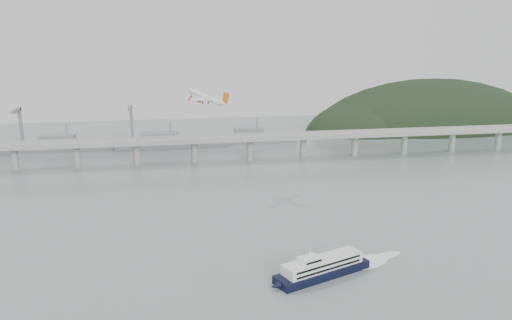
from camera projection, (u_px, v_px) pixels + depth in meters
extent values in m
plane|color=slate|center=(274.00, 252.00, 259.52)|extent=(900.00, 900.00, 0.00)
cube|color=gray|center=(228.00, 139.00, 445.92)|extent=(800.00, 22.00, 2.20)
cube|color=gray|center=(229.00, 139.00, 435.41)|extent=(800.00, 0.60, 1.80)
cube|color=gray|center=(226.00, 135.00, 455.48)|extent=(800.00, 0.60, 1.80)
cylinder|color=gray|center=(15.00, 159.00, 417.87)|extent=(6.00, 6.00, 21.00)
cylinder|color=gray|center=(77.00, 156.00, 426.36)|extent=(6.00, 6.00, 21.00)
cylinder|color=gray|center=(137.00, 154.00, 434.85)|extent=(6.00, 6.00, 21.00)
cylinder|color=gray|center=(194.00, 152.00, 443.34)|extent=(6.00, 6.00, 21.00)
cylinder|color=gray|center=(250.00, 150.00, 451.83)|extent=(6.00, 6.00, 21.00)
cylinder|color=gray|center=(303.00, 148.00, 460.32)|extent=(6.00, 6.00, 21.00)
cylinder|color=gray|center=(355.00, 146.00, 468.81)|extent=(6.00, 6.00, 21.00)
cylinder|color=gray|center=(404.00, 144.00, 477.30)|extent=(6.00, 6.00, 21.00)
cylinder|color=gray|center=(452.00, 142.00, 485.79)|extent=(6.00, 6.00, 21.00)
cylinder|color=gray|center=(498.00, 140.00, 494.28)|extent=(6.00, 6.00, 21.00)
ellipsoid|color=black|center=(429.00, 141.00, 625.14)|extent=(320.00, 150.00, 156.00)
ellipsoid|color=black|center=(361.00, 141.00, 598.01)|extent=(140.00, 110.00, 96.00)
ellipsoid|color=black|center=(489.00, 142.00, 651.66)|extent=(220.00, 140.00, 120.00)
cube|color=slate|center=(68.00, 146.00, 491.20)|extent=(95.67, 20.15, 8.00)
cube|color=slate|center=(57.00, 139.00, 487.67)|extent=(33.90, 15.02, 8.00)
cylinder|color=slate|center=(67.00, 131.00, 487.37)|extent=(1.60, 1.60, 14.00)
cube|color=slate|center=(171.00, 144.00, 503.40)|extent=(110.55, 21.43, 8.00)
cube|color=slate|center=(160.00, 136.00, 499.62)|extent=(39.01, 16.73, 8.00)
cylinder|color=slate|center=(170.00, 128.00, 499.57)|extent=(1.60, 1.60, 14.00)
cube|color=slate|center=(257.00, 139.00, 528.24)|extent=(85.00, 13.60, 8.00)
cube|color=slate|center=(249.00, 132.00, 524.88)|extent=(29.75, 11.90, 8.00)
cylinder|color=slate|center=(257.00, 124.00, 524.41)|extent=(1.60, 1.60, 14.00)
cube|color=slate|center=(21.00, 127.00, 507.56)|extent=(3.00, 3.00, 40.00)
cube|color=slate|center=(16.00, 111.00, 493.69)|extent=(3.00, 28.00, 3.00)
cube|color=slate|center=(132.00, 124.00, 526.23)|extent=(3.00, 3.00, 40.00)
cube|color=slate|center=(130.00, 108.00, 512.36)|extent=(3.00, 28.00, 3.00)
cube|color=black|center=(322.00, 272.00, 233.46)|extent=(49.70, 28.68, 3.90)
cone|color=black|center=(276.00, 286.00, 220.12)|extent=(5.97, 5.41, 3.90)
cube|color=white|center=(323.00, 263.00, 232.41)|extent=(41.72, 24.02, 4.88)
cube|color=black|center=(330.00, 264.00, 228.02)|extent=(34.58, 13.66, 0.98)
cube|color=black|center=(329.00, 269.00, 228.58)|extent=(34.58, 13.66, 0.98)
cube|color=black|center=(316.00, 257.00, 236.18)|extent=(34.58, 13.66, 0.98)
cube|color=black|center=(316.00, 261.00, 236.74)|extent=(34.58, 13.66, 0.98)
cube|color=white|center=(310.00, 259.00, 227.56)|extent=(11.57, 9.92, 2.54)
cube|color=black|center=(314.00, 262.00, 224.70)|extent=(8.22, 3.31, 0.98)
cylinder|color=white|center=(310.00, 253.00, 226.82)|extent=(0.63, 0.63, 3.90)
ellipsoid|color=white|center=(365.00, 262.00, 247.75)|extent=(31.29, 23.32, 0.20)
ellipsoid|color=white|center=(385.00, 256.00, 254.67)|extent=(22.19, 14.22, 0.20)
cylinder|color=white|center=(205.00, 97.00, 342.28)|extent=(21.78, 26.19, 10.87)
cone|color=white|center=(188.00, 89.00, 351.50)|extent=(6.24, 6.39, 4.83)
cone|color=white|center=(224.00, 104.00, 332.59)|extent=(7.05, 7.14, 5.08)
cube|color=white|center=(206.00, 99.00, 342.07)|extent=(30.78, 28.47, 3.49)
cube|color=white|center=(223.00, 102.00, 332.91)|extent=(11.88, 11.20, 1.73)
cube|color=orange|center=(226.00, 98.00, 331.15)|extent=(4.74, 4.79, 7.96)
cylinder|color=orange|center=(210.00, 100.00, 348.04)|extent=(5.05, 5.44, 3.50)
cylinder|color=black|center=(208.00, 99.00, 349.25)|extent=(2.49, 2.18, 2.51)
cube|color=white|center=(210.00, 98.00, 347.68)|extent=(2.18, 2.33, 1.90)
cylinder|color=orange|center=(198.00, 100.00, 338.83)|extent=(5.05, 5.44, 3.50)
cylinder|color=black|center=(196.00, 99.00, 340.04)|extent=(2.49, 2.18, 2.51)
cube|color=white|center=(198.00, 99.00, 338.47)|extent=(2.18, 2.33, 1.90)
cylinder|color=black|center=(209.00, 101.00, 344.89)|extent=(1.04, 0.91, 2.62)
cylinder|color=black|center=(208.00, 103.00, 345.29)|extent=(1.31, 1.32, 1.45)
cylinder|color=black|center=(203.00, 102.00, 340.54)|extent=(1.04, 0.91, 2.62)
cylinder|color=black|center=(203.00, 103.00, 340.93)|extent=(1.31, 1.32, 1.45)
cylinder|color=black|center=(192.00, 95.00, 350.21)|extent=(1.04, 0.91, 2.62)
cylinder|color=black|center=(191.00, 97.00, 350.61)|extent=(1.31, 1.32, 1.45)
cube|color=orange|center=(227.00, 97.00, 354.71)|extent=(1.77, 1.77, 2.93)
cube|color=orange|center=(190.00, 99.00, 326.24)|extent=(1.77, 1.77, 2.93)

